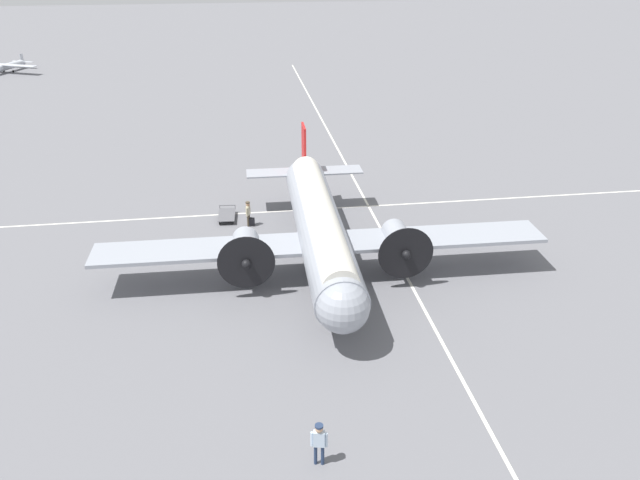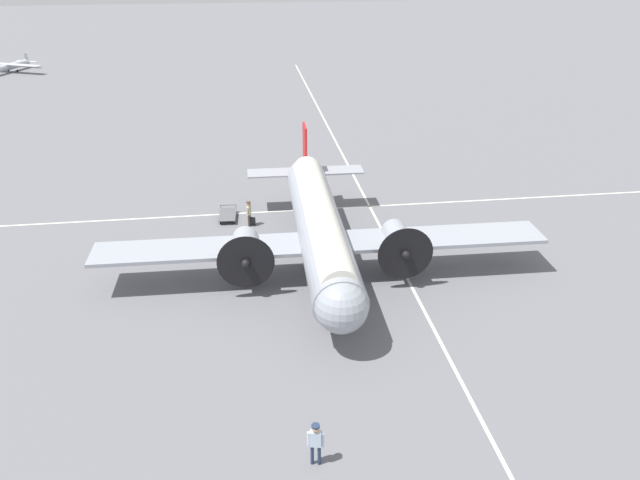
% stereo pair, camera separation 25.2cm
% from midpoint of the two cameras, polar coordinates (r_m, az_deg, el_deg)
% --- Properties ---
extents(ground_plane, '(300.00, 300.00, 0.00)m').
position_cam_midpoint_polar(ground_plane, '(35.47, 0.20, -2.39)').
color(ground_plane, slate).
extents(apron_line_eastwest, '(120.00, 0.16, 0.01)m').
position_cam_midpoint_polar(apron_line_eastwest, '(42.68, -1.28, 2.78)').
color(apron_line_eastwest, silver).
rests_on(apron_line_eastwest, ground_plane).
extents(apron_line_northsouth, '(0.16, 120.00, 0.01)m').
position_cam_midpoint_polar(apron_line_northsouth, '(36.31, 7.35, -1.90)').
color(apron_line_northsouth, silver).
rests_on(apron_line_northsouth, ground_plane).
extents(airliner_main, '(24.29, 18.99, 5.73)m').
position_cam_midpoint_polar(airliner_main, '(33.97, 0.29, 0.99)').
color(airliner_main, '#9399A3').
rests_on(airliner_main, ground_plane).
extents(crew_foreground, '(0.60, 0.36, 1.80)m').
position_cam_midpoint_polar(crew_foreground, '(22.85, -0.07, -17.80)').
color(crew_foreground, navy).
rests_on(crew_foreground, ground_plane).
extents(passenger_boarding, '(0.36, 0.54, 1.68)m').
position_cam_midpoint_polar(passenger_boarding, '(40.13, -6.34, 2.67)').
color(passenger_boarding, '#473D2D').
rests_on(passenger_boarding, ground_plane).
extents(suitcase_near_door, '(0.49, 0.17, 0.56)m').
position_cam_midpoint_polar(suitcase_near_door, '(40.52, -6.09, 1.70)').
color(suitcase_near_door, '#232328').
rests_on(suitcase_near_door, ground_plane).
extents(baggage_cart, '(1.21, 2.20, 0.56)m').
position_cam_midpoint_polar(baggage_cart, '(41.66, -8.27, 2.30)').
color(baggage_cart, '#56565B').
rests_on(baggage_cart, ground_plane).
extents(light_aircraft_distant, '(9.70, 7.54, 1.96)m').
position_cam_midpoint_polar(light_aircraft_distant, '(96.92, -26.52, 14.03)').
color(light_aircraft_distant, '#B7BCC6').
rests_on(light_aircraft_distant, ground_plane).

